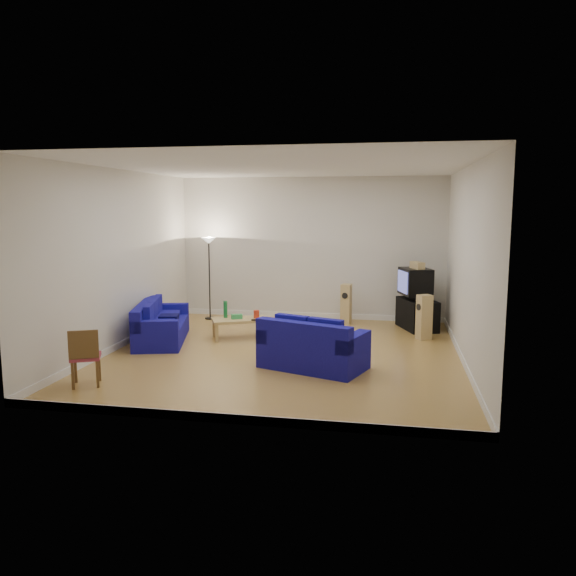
% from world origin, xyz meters
% --- Properties ---
extents(room, '(6.01, 6.51, 3.21)m').
position_xyz_m(room, '(0.00, 0.00, 1.54)').
color(room, olive).
rests_on(room, ground).
extents(sofa_three_seat, '(1.29, 2.06, 0.74)m').
position_xyz_m(sofa_three_seat, '(-2.50, 0.47, 0.27)').
color(sofa_three_seat, '#07035B').
rests_on(sofa_three_seat, ground).
extents(sofa_loveseat, '(1.80, 1.38, 0.80)m').
position_xyz_m(sofa_loveseat, '(0.61, -0.82, 0.30)').
color(sofa_loveseat, '#07035B').
rests_on(sofa_loveseat, ground).
extents(coffee_table, '(1.19, 0.93, 0.39)m').
position_xyz_m(coffee_table, '(-1.05, 0.99, 0.33)').
color(coffee_table, tan).
rests_on(coffee_table, ground).
extents(bottle, '(0.10, 0.10, 0.33)m').
position_xyz_m(bottle, '(-1.36, 1.04, 0.55)').
color(bottle, '#197233').
rests_on(bottle, coffee_table).
extents(tissue_box, '(0.24, 0.19, 0.09)m').
position_xyz_m(tissue_box, '(-1.11, 0.97, 0.43)').
color(tissue_box, green).
rests_on(tissue_box, coffee_table).
extents(red_canister, '(0.15, 0.15, 0.15)m').
position_xyz_m(red_canister, '(-0.76, 1.10, 0.46)').
color(red_canister, red).
rests_on(red_canister, coffee_table).
extents(remote, '(0.18, 0.09, 0.02)m').
position_xyz_m(remote, '(-0.71, 0.87, 0.40)').
color(remote, black).
rests_on(remote, coffee_table).
extents(tv_stand, '(0.89, 1.16, 0.63)m').
position_xyz_m(tv_stand, '(2.36, 2.48, 0.31)').
color(tv_stand, black).
rests_on(tv_stand, ground).
extents(av_receiver, '(0.43, 0.47, 0.09)m').
position_xyz_m(av_receiver, '(2.42, 2.45, 0.67)').
color(av_receiver, black).
rests_on(av_receiver, tv_stand).
extents(television, '(0.72, 0.85, 0.56)m').
position_xyz_m(television, '(2.30, 2.50, 1.00)').
color(television, black).
rests_on(television, av_receiver).
extents(centre_speaker, '(0.30, 0.43, 0.14)m').
position_xyz_m(centre_speaker, '(2.33, 2.43, 1.35)').
color(centre_speaker, tan).
rests_on(centre_speaker, television).
extents(speaker_left, '(0.24, 0.29, 0.88)m').
position_xyz_m(speaker_left, '(0.86, 2.70, 0.44)').
color(speaker_left, tan).
rests_on(speaker_left, ground).
extents(speaker_right, '(0.32, 0.31, 0.87)m').
position_xyz_m(speaker_right, '(2.45, 1.54, 0.44)').
color(speaker_right, tan).
rests_on(speaker_right, ground).
extents(floor_lamp, '(0.32, 0.32, 1.86)m').
position_xyz_m(floor_lamp, '(-2.23, 2.70, 1.53)').
color(floor_lamp, black).
rests_on(floor_lamp, ground).
extents(dining_chair, '(0.53, 0.53, 0.84)m').
position_xyz_m(dining_chair, '(-2.42, -2.28, 0.47)').
color(dining_chair, brown).
rests_on(dining_chair, ground).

